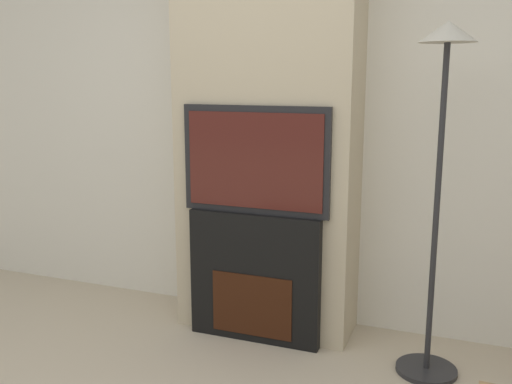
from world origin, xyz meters
TOP-DOWN VIEW (x-y plane):
  - wall_back at (0.00, 2.03)m, footprint 6.00×0.06m
  - chimney_breast at (0.00, 1.80)m, footprint 1.06×0.40m
  - fireplace at (0.00, 1.60)m, footprint 0.79×0.15m
  - television at (0.00, 1.60)m, footprint 0.87×0.07m
  - floor_lamp at (0.99, 1.54)m, footprint 0.32×0.32m

SIDE VIEW (x-z plane):
  - fireplace at x=0.00m, z-range 0.00..0.77m
  - television at x=0.00m, z-range 0.77..1.38m
  - floor_lamp at x=0.99m, z-range 0.36..2.16m
  - wall_back at x=0.00m, z-range 0.00..2.70m
  - chimney_breast at x=0.00m, z-range 0.00..2.70m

